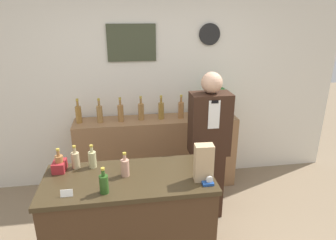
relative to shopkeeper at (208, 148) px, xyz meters
name	(u,v)px	position (x,y,z in m)	size (l,w,h in m)	color
back_wall	(148,83)	(-0.56, 0.95, 0.53)	(5.20, 0.09, 2.70)	silver
back_shelf	(157,153)	(-0.48, 0.69, -0.35)	(2.05, 0.40, 0.95)	#8E6642
display_counter	(131,222)	(-0.88, -0.62, -0.37)	(1.42, 0.66, 0.91)	#422B19
shopkeeper	(208,148)	(0.00, 0.00, 0.00)	(0.42, 0.26, 1.66)	#331E14
potted_plant	(217,100)	(0.30, 0.68, 0.34)	(0.31, 0.31, 0.39)	#9E998E
paper_bag	(204,163)	(-0.27, -0.76, 0.24)	(0.15, 0.11, 0.32)	tan
tape_dispenser	(208,182)	(-0.25, -0.84, 0.11)	(0.09, 0.06, 0.07)	#1E4799
price_card_left	(67,193)	(-1.35, -0.83, 0.11)	(0.09, 0.02, 0.06)	white
gift_box	(60,166)	(-1.47, -0.42, 0.13)	(0.11, 0.16, 0.09)	maroon
counter_bottle_0	(59,163)	(-1.46, -0.43, 0.17)	(0.07, 0.07, 0.21)	#9E6738
counter_bottle_1	(76,160)	(-1.33, -0.39, 0.17)	(0.07, 0.07, 0.21)	tan
counter_bottle_2	(92,159)	(-1.19, -0.39, 0.17)	(0.07, 0.07, 0.21)	tan
counter_bottle_3	(104,183)	(-1.07, -0.82, 0.17)	(0.07, 0.07, 0.21)	#274D1A
counter_bottle_4	(125,167)	(-0.90, -0.59, 0.17)	(0.07, 0.07, 0.21)	tan
shelf_bottle_0	(79,114)	(-1.43, 0.70, 0.23)	(0.07, 0.07, 0.30)	olive
shelf_bottle_1	(100,113)	(-1.18, 0.68, 0.23)	(0.07, 0.07, 0.30)	olive
shelf_bottle_2	(121,112)	(-0.93, 0.68, 0.23)	(0.07, 0.07, 0.30)	#9D6E3B
shelf_bottle_3	(141,111)	(-0.68, 0.69, 0.23)	(0.07, 0.07, 0.30)	olive
shelf_bottle_4	(161,110)	(-0.42, 0.69, 0.23)	(0.07, 0.07, 0.30)	olive
shelf_bottle_5	(181,109)	(-0.17, 0.68, 0.23)	(0.07, 0.07, 0.30)	#9C693A
shelf_bottle_6	(200,108)	(0.08, 0.71, 0.23)	(0.07, 0.07, 0.30)	olive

